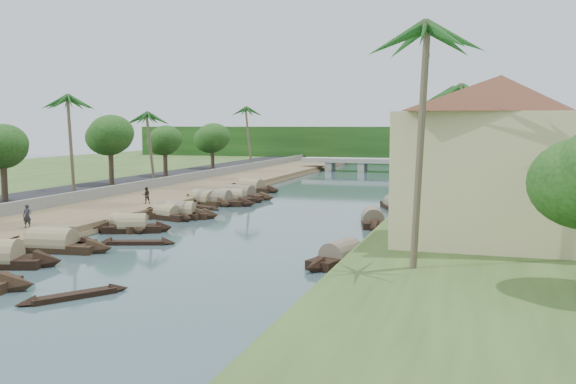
% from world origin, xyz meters
% --- Properties ---
extents(ground, '(220.00, 220.00, 0.00)m').
position_xyz_m(ground, '(0.00, 0.00, 0.00)').
color(ground, '#374F53').
rests_on(ground, ground).
extents(left_bank, '(10.00, 180.00, 0.80)m').
position_xyz_m(left_bank, '(-16.00, 20.00, 0.40)').
color(left_bank, brown).
rests_on(left_bank, ground).
extents(right_bank, '(16.00, 180.00, 1.20)m').
position_xyz_m(right_bank, '(19.00, 20.00, 0.60)').
color(right_bank, '#2F471C').
rests_on(right_bank, ground).
extents(road, '(8.00, 180.00, 1.40)m').
position_xyz_m(road, '(-24.50, 20.00, 0.70)').
color(road, black).
rests_on(road, ground).
extents(retaining_wall, '(0.40, 180.00, 1.10)m').
position_xyz_m(retaining_wall, '(-20.20, 20.00, 1.35)').
color(retaining_wall, slate).
rests_on(retaining_wall, left_bank).
extents(treeline, '(120.00, 14.00, 8.00)m').
position_xyz_m(treeline, '(0.00, 100.00, 4.00)').
color(treeline, '#15360E').
rests_on(treeline, ground).
extents(bridge, '(28.00, 4.00, 2.40)m').
position_xyz_m(bridge, '(0.00, 72.00, 1.72)').
color(bridge, gray).
rests_on(bridge, ground).
extents(building_near, '(14.85, 14.85, 10.20)m').
position_xyz_m(building_near, '(18.99, -2.00, 6.38)').
color(building_near, beige).
rests_on(building_near, right_bank).
extents(building_mid, '(14.11, 14.11, 9.70)m').
position_xyz_m(building_mid, '(19.99, 14.00, 6.13)').
color(building_mid, beige).
rests_on(building_mid, right_bank).
extents(building_far, '(15.59, 15.59, 10.20)m').
position_xyz_m(building_far, '(18.99, 28.00, 6.38)').
color(building_far, beige).
rests_on(building_far, right_bank).
extents(building_distant, '(12.62, 12.62, 9.20)m').
position_xyz_m(building_distant, '(19.99, 48.00, 5.88)').
color(building_distant, beige).
rests_on(building_distant, right_bank).
extents(sampan_2, '(9.01, 2.75, 2.32)m').
position_xyz_m(sampan_2, '(-9.33, -6.99, 0.42)').
color(sampan_2, black).
rests_on(sampan_2, ground).
extents(sampan_3, '(7.85, 1.98, 2.12)m').
position_xyz_m(sampan_3, '(-10.07, -5.69, 0.41)').
color(sampan_3, black).
rests_on(sampan_3, ground).
extents(sampan_4, '(6.26, 4.07, 1.85)m').
position_xyz_m(sampan_4, '(-9.52, 1.93, 0.41)').
color(sampan_4, black).
rests_on(sampan_4, ground).
extents(sampan_5, '(6.48, 3.94, 2.07)m').
position_xyz_m(sampan_5, '(-8.21, 1.37, 0.41)').
color(sampan_5, black).
rests_on(sampan_5, ground).
extents(sampan_6, '(7.84, 2.28, 2.31)m').
position_xyz_m(sampan_6, '(-8.75, 9.29, 0.42)').
color(sampan_6, black).
rests_on(sampan_6, ground).
extents(sampan_7, '(6.48, 3.38, 1.78)m').
position_xyz_m(sampan_7, '(-8.89, 8.43, 0.40)').
color(sampan_7, black).
rests_on(sampan_7, ground).
extents(sampan_8, '(7.41, 3.31, 2.24)m').
position_xyz_m(sampan_8, '(-8.02, 9.34, 0.42)').
color(sampan_8, black).
rests_on(sampan_8, ground).
extents(sampan_9, '(9.73, 2.46, 2.40)m').
position_xyz_m(sampan_9, '(-9.03, 19.30, 0.42)').
color(sampan_9, black).
rests_on(sampan_9, ground).
extents(sampan_10, '(8.27, 5.09, 2.28)m').
position_xyz_m(sampan_10, '(-10.28, 19.39, 0.42)').
color(sampan_10, black).
rests_on(sampan_10, ground).
extents(sampan_11, '(7.77, 3.80, 2.19)m').
position_xyz_m(sampan_11, '(-8.10, 21.58, 0.42)').
color(sampan_11, black).
rests_on(sampan_11, ground).
extents(sampan_12, '(9.67, 4.03, 2.26)m').
position_xyz_m(sampan_12, '(-8.69, 25.79, 0.42)').
color(sampan_12, black).
rests_on(sampan_12, ground).
extents(sampan_13, '(8.97, 3.89, 2.38)m').
position_xyz_m(sampan_13, '(-10.11, 33.14, 0.42)').
color(sampan_13, black).
rests_on(sampan_13, ground).
extents(sampan_14, '(3.73, 8.01, 1.96)m').
position_xyz_m(sampan_14, '(9.96, -4.83, 0.41)').
color(sampan_14, black).
rests_on(sampan_14, ground).
extents(sampan_15, '(3.26, 8.02, 2.12)m').
position_xyz_m(sampan_15, '(9.33, 10.53, 0.41)').
color(sampan_15, black).
rests_on(sampan_15, ground).
extents(sampan_16, '(4.11, 7.63, 1.91)m').
position_xyz_m(sampan_16, '(9.58, 21.38, 0.41)').
color(sampan_16, black).
rests_on(sampan_16, ground).
extents(canoe_0, '(3.89, 5.04, 0.75)m').
position_xyz_m(canoe_0, '(-0.75, -16.63, 0.10)').
color(canoe_0, black).
rests_on(canoe_0, ground).
extents(canoe_1, '(5.59, 2.55, 0.90)m').
position_xyz_m(canoe_1, '(-5.17, -3.16, 0.10)').
color(canoe_1, black).
rests_on(canoe_1, ground).
extents(canoe_2, '(5.54, 3.40, 0.84)m').
position_xyz_m(canoe_2, '(-9.22, 16.31, 0.10)').
color(canoe_2, black).
rests_on(canoe_2, ground).
extents(palm_0, '(3.20, 3.20, 13.60)m').
position_xyz_m(palm_0, '(15.00, -10.31, 12.93)').
color(palm_0, brown).
rests_on(palm_0, ground).
extents(palm_1, '(3.20, 3.20, 11.38)m').
position_xyz_m(palm_1, '(16.00, 4.44, 10.80)').
color(palm_1, brown).
rests_on(palm_1, ground).
extents(palm_2, '(3.20, 3.20, 12.11)m').
position_xyz_m(palm_2, '(15.00, 19.94, 11.50)').
color(palm_2, brown).
rests_on(palm_2, ground).
extents(palm_3, '(3.20, 3.20, 10.92)m').
position_xyz_m(palm_3, '(16.00, 37.85, 10.37)').
color(palm_3, brown).
rests_on(palm_3, ground).
extents(palm_5, '(3.20, 3.20, 11.54)m').
position_xyz_m(palm_5, '(-24.00, 15.87, 11.15)').
color(palm_5, brown).
rests_on(palm_5, ground).
extents(palm_6, '(3.20, 3.20, 9.96)m').
position_xyz_m(palm_6, '(-22.00, 29.50, 9.63)').
color(palm_6, brown).
rests_on(palm_6, ground).
extents(palm_7, '(3.20, 3.20, 12.16)m').
position_xyz_m(palm_7, '(14.00, 56.66, 11.55)').
color(palm_7, brown).
rests_on(palm_7, ground).
extents(palm_8, '(3.20, 3.20, 11.44)m').
position_xyz_m(palm_8, '(-20.50, 60.75, 11.06)').
color(palm_8, brown).
rests_on(palm_8, ground).
extents(tree_2, '(4.49, 4.49, 6.89)m').
position_xyz_m(tree_2, '(-24.00, 5.60, 6.35)').
color(tree_2, '#4C3B2B').
rests_on(tree_2, ground).
extents(tree_3, '(5.26, 5.26, 7.96)m').
position_xyz_m(tree_3, '(-24.00, 23.28, 7.11)').
color(tree_3, '#4C3B2B').
rests_on(tree_3, ground).
extents(tree_4, '(4.46, 4.46, 6.72)m').
position_xyz_m(tree_4, '(-24.00, 36.70, 6.20)').
color(tree_4, '#4C3B2B').
rests_on(tree_4, ground).
extents(tree_5, '(5.32, 5.32, 7.07)m').
position_xyz_m(tree_5, '(-24.00, 52.71, 6.21)').
color(tree_5, '#4C3B2B').
rests_on(tree_5, ground).
extents(tree_6, '(4.96, 4.96, 7.81)m').
position_xyz_m(tree_6, '(24.00, 31.97, 6.87)').
color(tree_6, '#4C3B2B').
rests_on(tree_6, ground).
extents(person_near, '(0.72, 0.57, 1.75)m').
position_xyz_m(person_near, '(-14.22, -3.37, 1.67)').
color(person_near, '#24242B').
rests_on(person_near, left_bank).
extents(person_far, '(0.99, 0.95, 1.61)m').
position_xyz_m(person_far, '(-13.24, 12.44, 1.60)').
color(person_far, '#2D261F').
rests_on(person_far, left_bank).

